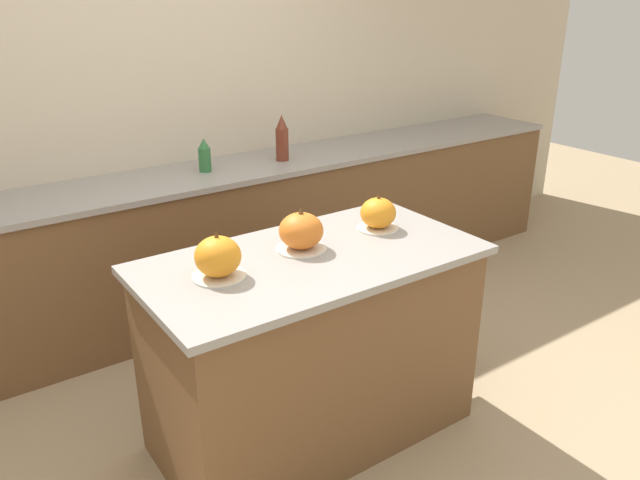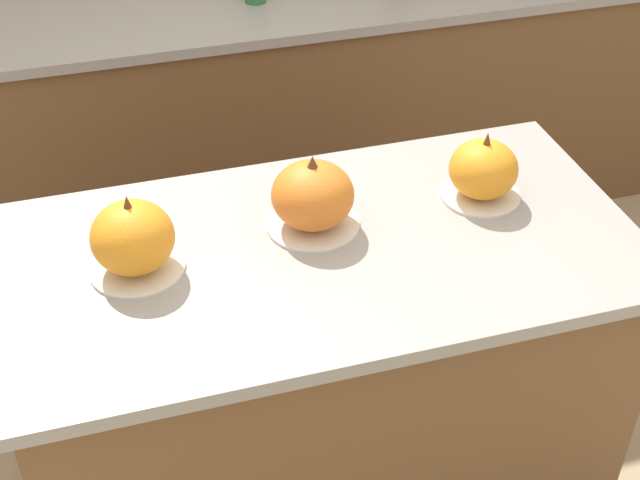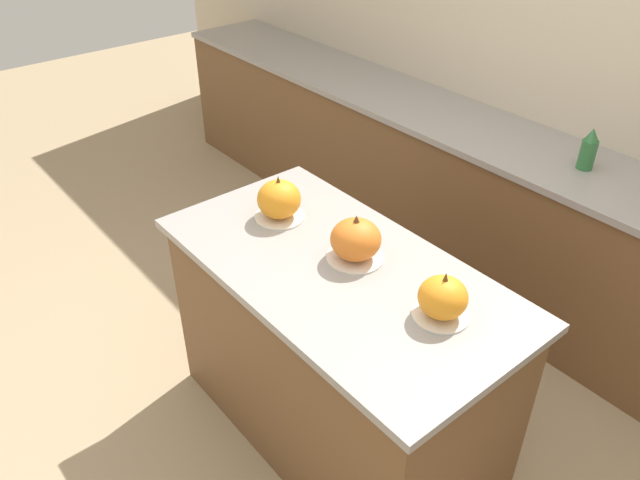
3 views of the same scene
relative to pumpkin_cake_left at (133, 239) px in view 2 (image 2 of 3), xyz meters
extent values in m
cube|color=brown|center=(0.42, -0.04, -0.56)|extent=(1.41, 0.70, 0.88)
cube|color=gray|center=(0.42, -0.04, -0.10)|extent=(1.47, 0.76, 0.03)
cube|color=brown|center=(0.42, 1.35, -0.55)|extent=(6.00, 0.56, 0.90)
cube|color=gray|center=(0.42, 1.35, -0.09)|extent=(6.00, 0.60, 0.03)
cylinder|color=silver|center=(0.00, 0.00, -0.08)|extent=(0.21, 0.21, 0.01)
ellipsoid|color=orange|center=(0.00, 0.00, 0.01)|extent=(0.18, 0.18, 0.16)
cone|color=brown|center=(0.00, 0.00, 0.10)|extent=(0.02, 0.02, 0.03)
cylinder|color=silver|center=(0.42, 0.05, -0.08)|extent=(0.22, 0.22, 0.01)
ellipsoid|color=orange|center=(0.42, 0.05, 0.00)|extent=(0.19, 0.19, 0.16)
cone|color=brown|center=(0.42, 0.05, 0.09)|extent=(0.03, 0.03, 0.03)
cylinder|color=silver|center=(0.85, 0.05, -0.08)|extent=(0.20, 0.20, 0.01)
ellipsoid|color=orange|center=(0.85, 0.05, 0.00)|extent=(0.17, 0.17, 0.14)
cone|color=brown|center=(0.85, 0.05, 0.08)|extent=(0.02, 0.02, 0.03)
camera|label=1|loc=(-0.94, -2.04, 0.98)|focal=35.00mm
camera|label=2|loc=(-0.04, -1.58, 1.17)|focal=50.00mm
camera|label=3|loc=(1.82, -1.28, 1.32)|focal=35.00mm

